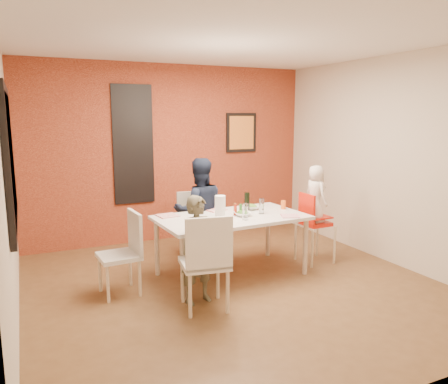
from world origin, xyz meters
name	(u,v)px	position (x,y,z in m)	size (l,w,h in m)	color
ground	(235,286)	(0.00, 0.00, 0.00)	(4.50, 4.50, 0.00)	brown
ceiling	(236,41)	(0.00, 0.00, 2.70)	(4.50, 4.50, 0.02)	silver
wall_back	(171,153)	(0.00, 2.25, 1.35)	(4.50, 0.02, 2.70)	beige
wall_front	(393,209)	(0.00, -2.25, 1.35)	(4.50, 0.02, 2.70)	beige
wall_left	(7,183)	(-2.25, 0.00, 1.35)	(0.02, 4.50, 2.70)	beige
wall_right	(390,160)	(2.25, 0.00, 1.35)	(0.02, 4.50, 2.70)	beige
brick_accent_wall	(172,153)	(0.00, 2.23, 1.35)	(4.50, 0.02, 2.70)	maroon
picture_window_frame	(9,158)	(-2.22, 0.20, 1.55)	(0.05, 1.70, 1.30)	black
picture_window_pane	(11,158)	(-2.21, 0.20, 1.55)	(0.02, 1.55, 1.15)	black
glassblock_strip	(133,145)	(-0.60, 2.21, 1.50)	(0.55, 0.03, 1.70)	silver
glassblock_surround	(133,145)	(-0.60, 2.21, 1.50)	(0.60, 0.03, 1.76)	black
art_print_frame	(241,133)	(1.20, 2.21, 1.65)	(0.54, 0.03, 0.64)	black
art_print_canvas	(242,133)	(1.20, 2.19, 1.65)	(0.44, 0.01, 0.54)	orange
dining_table	(231,221)	(0.12, 0.36, 0.67)	(1.82, 1.07, 0.74)	white
chair_near	(206,258)	(-0.54, -0.46, 0.55)	(0.53, 0.53, 0.99)	white
chair_far	(194,221)	(-0.04, 1.19, 0.50)	(0.47, 0.47, 0.90)	silver
chair_left	(126,248)	(-1.16, 0.35, 0.51)	(0.45, 0.45, 0.90)	silver
high_chair	(313,221)	(1.30, 0.32, 0.56)	(0.40, 0.40, 0.93)	red
child_near	(198,250)	(-0.53, -0.21, 0.57)	(0.41, 0.27, 1.13)	brown
child_far	(199,211)	(-0.05, 0.95, 0.70)	(0.68, 0.53, 1.39)	black
toddler	(315,194)	(1.33, 0.32, 0.92)	(0.36, 0.24, 0.75)	silver
plate_near_left	(219,225)	(-0.20, 0.00, 0.74)	(0.22, 0.22, 0.01)	white
plate_far_mid	(215,210)	(0.08, 0.75, 0.74)	(0.23, 0.23, 0.01)	white
plate_near_right	(290,216)	(0.76, 0.04, 0.74)	(0.21, 0.21, 0.01)	white
plate_far_left	(168,216)	(-0.57, 0.68, 0.74)	(0.23, 0.23, 0.01)	white
salad_bowl_a	(243,214)	(0.25, 0.31, 0.76)	(0.21, 0.21, 0.05)	white
salad_bowl_b	(251,208)	(0.52, 0.59, 0.76)	(0.20, 0.20, 0.05)	silver
wine_bottle	(247,202)	(0.39, 0.46, 0.86)	(0.07, 0.07, 0.25)	black
wine_glass_a	(245,212)	(0.19, 0.11, 0.83)	(0.07, 0.07, 0.19)	white
wine_glass_b	(262,206)	(0.52, 0.33, 0.83)	(0.07, 0.07, 0.19)	silver
paper_towel_roll	(220,208)	(-0.06, 0.27, 0.88)	(0.12, 0.12, 0.28)	white
condiment_red	(235,210)	(0.19, 0.39, 0.80)	(0.03, 0.03, 0.13)	red
condiment_green	(241,210)	(0.25, 0.35, 0.81)	(0.04, 0.04, 0.14)	#2B6A23
condiment_brown	(235,209)	(0.19, 0.39, 0.81)	(0.04, 0.04, 0.14)	brown
sippy_cup	(283,205)	(0.91, 0.44, 0.79)	(0.06, 0.06, 0.11)	orange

